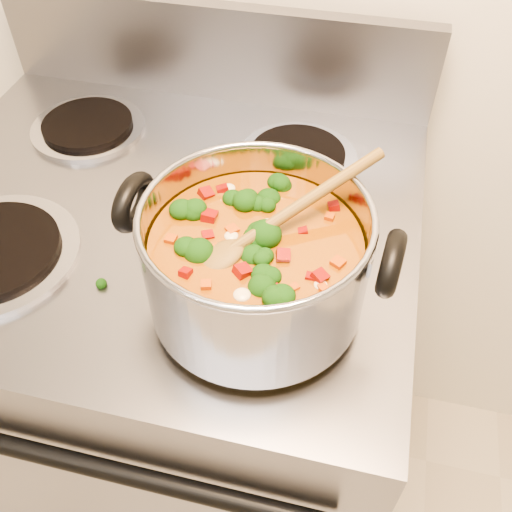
% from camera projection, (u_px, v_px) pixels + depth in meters
% --- Properties ---
extents(electric_range, '(0.73, 0.66, 1.08)m').
position_uv_depth(electric_range, '(187.00, 372.00, 1.14)').
color(electric_range, gray).
rests_on(electric_range, ground).
extents(stockpot, '(0.31, 0.25, 0.15)m').
position_uv_depth(stockpot, '(257.00, 261.00, 0.63)').
color(stockpot, '#A6A5AD').
rests_on(stockpot, electric_range).
extents(wooden_spoon, '(0.19, 0.18, 0.08)m').
position_uv_depth(wooden_spoon, '(262.00, 230.00, 0.60)').
color(wooden_spoon, brown).
rests_on(wooden_spoon, stockpot).
extents(cooktop_crumbs, '(0.30, 0.25, 0.01)m').
position_uv_depth(cooktop_crumbs, '(253.00, 272.00, 0.72)').
color(cooktop_crumbs, black).
rests_on(cooktop_crumbs, electric_range).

